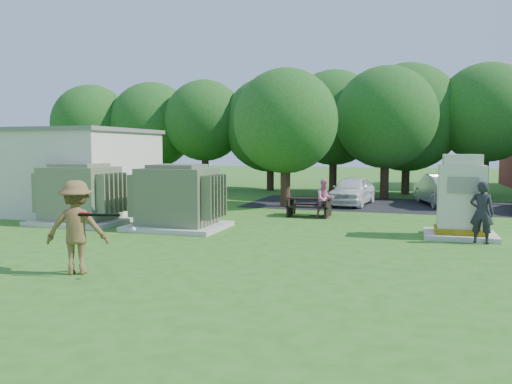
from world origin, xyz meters
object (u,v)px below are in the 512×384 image
(picnic_table, at_px, (309,205))
(batter, at_px, (77,227))
(person_at_picnic, at_px, (325,199))
(generator_cabinet, at_px, (461,201))
(person_by_generator, at_px, (482,212))
(transformer_left, at_px, (80,195))
(transformer_right, at_px, (178,199))
(car_silver_a, at_px, (442,190))
(car_white, at_px, (352,191))

(picnic_table, bearing_deg, batter, -105.70)
(person_at_picnic, bearing_deg, generator_cabinet, -61.24)
(batter, relative_size, person_by_generator, 1.14)
(transformer_left, height_order, batter, transformer_left)
(picnic_table, height_order, person_at_picnic, person_at_picnic)
(picnic_table, bearing_deg, generator_cabinet, -31.85)
(transformer_left, bearing_deg, transformer_right, 0.00)
(car_silver_a, bearing_deg, generator_cabinet, 76.79)
(picnic_table, xyz_separation_m, person_by_generator, (5.54, -3.97, 0.41))
(generator_cabinet, bearing_deg, person_at_picnic, 147.08)
(transformer_left, relative_size, car_white, 0.78)
(generator_cabinet, height_order, batter, generator_cabinet)
(transformer_left, xyz_separation_m, car_silver_a, (12.16, 9.51, -0.25))
(transformer_left, bearing_deg, generator_cabinet, 4.66)
(transformer_right, height_order, person_at_picnic, transformer_right)
(transformer_right, distance_m, picnic_table, 5.43)
(generator_cabinet, distance_m, batter, 10.49)
(batter, height_order, car_white, batter)
(transformer_left, height_order, generator_cabinet, generator_cabinet)
(picnic_table, xyz_separation_m, car_white, (1.09, 4.38, 0.22))
(batter, xyz_separation_m, person_at_picnic, (3.46, 9.77, -0.24))
(transformer_right, bearing_deg, person_by_generator, 1.17)
(transformer_left, bearing_deg, car_white, 45.95)
(batter, relative_size, car_silver_a, 0.44)
(batter, xyz_separation_m, person_by_generator, (8.37, 6.08, -0.12))
(car_white, bearing_deg, batter, -98.22)
(car_silver_a, bearing_deg, transformer_left, 24.26)
(transformer_left, distance_m, person_at_picnic, 8.71)
(transformer_right, relative_size, person_at_picnic, 2.08)
(person_by_generator, bearing_deg, generator_cabinet, -45.07)
(generator_cabinet, bearing_deg, person_by_generator, -60.24)
(transformer_right, xyz_separation_m, generator_cabinet, (8.54, 1.00, 0.09))
(car_white, height_order, car_silver_a, car_silver_a)
(batter, bearing_deg, person_at_picnic, -131.06)
(generator_cabinet, xyz_separation_m, person_at_picnic, (-4.44, 2.87, -0.33))
(transformer_left, distance_m, picnic_table, 8.30)
(car_white, distance_m, car_silver_a, 4.02)
(generator_cabinet, relative_size, car_white, 0.62)
(transformer_left, xyz_separation_m, batter, (4.34, -5.90, -0.00))
(transformer_right, xyz_separation_m, person_at_picnic, (4.10, 3.87, -0.25))
(picnic_table, bearing_deg, person_by_generator, -35.60)
(picnic_table, relative_size, person_by_generator, 0.97)
(transformer_left, xyz_separation_m, person_at_picnic, (7.80, 3.87, -0.25))
(transformer_right, bearing_deg, car_white, 61.90)
(car_white, bearing_deg, person_by_generator, -54.99)
(transformer_left, xyz_separation_m, generator_cabinet, (12.24, 1.00, 0.09))
(batter, relative_size, car_white, 0.50)
(generator_cabinet, bearing_deg, transformer_right, -173.33)
(person_at_picnic, bearing_deg, transformer_left, 178.08)
(person_by_generator, height_order, car_white, person_by_generator)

